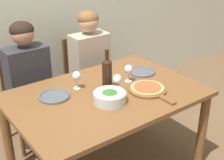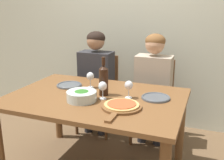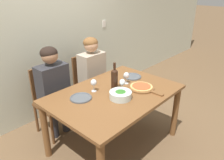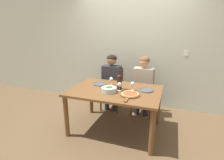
{
  "view_description": "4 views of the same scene",
  "coord_description": "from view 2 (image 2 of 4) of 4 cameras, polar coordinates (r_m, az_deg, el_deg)",
  "views": [
    {
      "loc": [
        -1.26,
        -1.78,
        1.88
      ],
      "look_at": [
        0.1,
        0.05,
        0.81
      ],
      "focal_mm": 50.0,
      "sensor_mm": 36.0,
      "label": 1
    },
    {
      "loc": [
        0.89,
        -1.92,
        1.51
      ],
      "look_at": [
        0.09,
        0.16,
        0.86
      ],
      "focal_mm": 42.0,
      "sensor_mm": 36.0,
      "label": 2
    },
    {
      "loc": [
        -1.67,
        -1.49,
        1.9
      ],
      "look_at": [
        -0.03,
        0.02,
        0.91
      ],
      "focal_mm": 35.0,
      "sensor_mm": 36.0,
      "label": 3
    },
    {
      "loc": [
        0.87,
        -2.61,
        1.72
      ],
      "look_at": [
        -0.11,
        0.14,
        0.86
      ],
      "focal_mm": 28.0,
      "sensor_mm": 36.0,
      "label": 4
    }
  ],
  "objects": [
    {
      "name": "dinner_plate_right",
      "position": [
        2.22,
        9.51,
        -3.77
      ],
      "size": [
        0.24,
        0.24,
        0.02
      ],
      "color": "#4C5156",
      "rests_on": "dining_table"
    },
    {
      "name": "dinner_plate_left",
      "position": [
        2.56,
        -9.28,
        -1.07
      ],
      "size": [
        0.24,
        0.24,
        0.02
      ],
      "color": "#4C5156",
      "rests_on": "dining_table"
    },
    {
      "name": "wine_glass_right",
      "position": [
        2.17,
        3.67,
        -1.34
      ],
      "size": [
        0.07,
        0.07,
        0.15
      ],
      "color": "silver",
      "rests_on": "dining_table"
    },
    {
      "name": "wine_glass_left",
      "position": [
        2.45,
        -4.74,
        0.66
      ],
      "size": [
        0.07,
        0.07,
        0.15
      ],
      "color": "silver",
      "rests_on": "dining_table"
    },
    {
      "name": "chair_left",
      "position": [
        3.2,
        -2.67,
        -2.33
      ],
      "size": [
        0.42,
        0.42,
        0.91
      ],
      "color": "brown",
      "rests_on": "ground"
    },
    {
      "name": "dining_table",
      "position": [
        2.29,
        -3.56,
        -5.95
      ],
      "size": [
        1.49,
        1.03,
        0.75
      ],
      "color": "brown",
      "rests_on": "ground"
    },
    {
      "name": "wine_bottle",
      "position": [
        2.24,
        -1.83,
        0.07
      ],
      "size": [
        0.08,
        0.08,
        0.34
      ],
      "color": "black",
      "rests_on": "dining_table"
    },
    {
      "name": "chair_right",
      "position": [
        3.0,
        9.19,
        -3.77
      ],
      "size": [
        0.42,
        0.42,
        0.91
      ],
      "color": "brown",
      "rests_on": "ground"
    },
    {
      "name": "broccoli_bowl",
      "position": [
        2.15,
        -6.62,
        -3.44
      ],
      "size": [
        0.24,
        0.24,
        0.09
      ],
      "color": "silver",
      "rests_on": "dining_table"
    },
    {
      "name": "person_man",
      "position": [
        2.83,
        8.93,
        0.09
      ],
      "size": [
        0.47,
        0.51,
        1.21
      ],
      "color": "#28282D",
      "rests_on": "ground"
    },
    {
      "name": "pizza_on_board",
      "position": [
        1.99,
        2.04,
        -5.7
      ],
      "size": [
        0.31,
        0.45,
        0.04
      ],
      "color": "brown",
      "rests_on": "dining_table"
    },
    {
      "name": "back_wall",
      "position": [
        3.32,
        5.6,
        13.47
      ],
      "size": [
        10.0,
        0.06,
        2.7
      ],
      "color": "beige",
      "rests_on": "ground"
    },
    {
      "name": "person_woman",
      "position": [
        3.03,
        -3.58,
        1.36
      ],
      "size": [
        0.47,
        0.51,
        1.21
      ],
      "color": "#28282D",
      "rests_on": "ground"
    },
    {
      "name": "wine_glass_centre",
      "position": [
        2.15,
        -2.05,
        -1.52
      ],
      "size": [
        0.07,
        0.07,
        0.15
      ],
      "color": "silver",
      "rests_on": "dining_table"
    }
  ]
}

